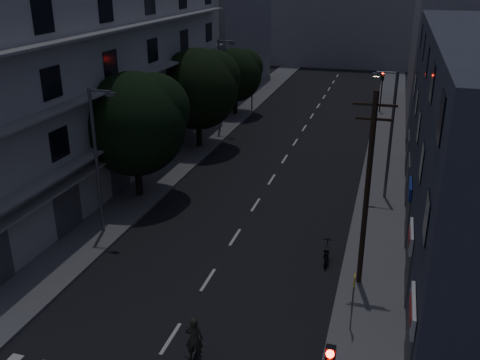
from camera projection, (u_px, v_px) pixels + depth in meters
The scene contains 21 objects.
ground at pixel (286, 157), 41.85m from camera, with size 160.00×160.00×0.00m, color black.
sidewalk_left at pixel (196, 148), 43.76m from camera, with size 3.00×90.00×0.15m, color #565659.
sidewalk_right at pixel (384, 165), 39.89m from camera, with size 3.00×90.00×0.15m, color #565659.
lane_markings at pixel (300, 135), 47.43m from camera, with size 0.15×60.50×0.01m.
building_left at pixel (95, 76), 36.11m from camera, with size 7.00×36.00×14.00m.
building_right at pixel (479, 144), 26.91m from camera, with size 6.19×28.00×11.00m.
building_far_left at pixel (227, 21), 62.54m from camera, with size 6.00×20.00×16.00m, color slate.
building_far_right at pixel (445, 49), 51.56m from camera, with size 6.00×20.00×13.00m, color slate.
building_far_end at pixel (347, 31), 80.22m from camera, with size 24.00×8.00×10.00m, color slate.
tree_near at pixel (136, 120), 32.71m from camera, with size 6.43×6.43×7.93m.
tree_mid at pixel (199, 86), 42.27m from camera, with size 6.44×6.44×7.92m.
tree_far at pixel (236, 73), 52.50m from camera, with size 5.23×5.23×6.47m.
traffic_signal_far_right at pixel (382, 83), 53.41m from camera, with size 0.28×0.37×4.10m.
traffic_signal_far_left at pixel (252, 81), 54.49m from camera, with size 0.28×0.37×4.10m.
street_lamp_left_near at pixel (98, 155), 28.14m from camera, with size 1.51×0.25×8.00m.
street_lamp_right at pixel (390, 130), 32.57m from camera, with size 1.51×0.25×8.00m.
street_lamp_left_far at pixel (220, 81), 46.61m from camera, with size 1.51×0.25×8.00m.
utility_pole at pixel (367, 188), 23.19m from camera, with size 1.80×0.24×9.00m.
bus_stop_sign at pixel (353, 293), 20.97m from camera, with size 0.06×0.35×2.52m.
motorcycle at pixel (326, 254), 26.72m from camera, with size 0.50×1.73×1.11m.
cyclist at pixel (195, 352), 19.39m from camera, with size 0.92×1.87×2.27m.
Camera 1 is at (7.50, -14.03, 13.72)m, focal length 40.00 mm.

